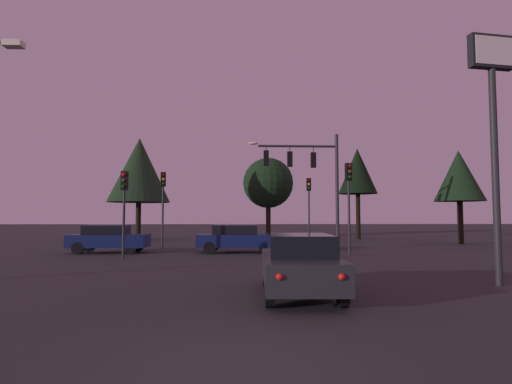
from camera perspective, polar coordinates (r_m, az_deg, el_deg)
ground_plane at (r=29.93m, az=-2.22°, el=-7.24°), size 168.00×168.00×0.00m
traffic_signal_mast_arm at (r=24.46m, az=7.50°, el=2.96°), size 5.36×0.40×6.88m
traffic_light_corner_left at (r=26.32m, az=-12.82°, el=-0.36°), size 0.36×0.38×4.77m
traffic_light_corner_right at (r=29.26m, az=7.37°, el=-0.79°), size 0.30×0.35×4.72m
traffic_light_median at (r=21.67m, az=12.79°, el=0.25°), size 0.36×0.38×4.74m
traffic_light_far_side at (r=20.38m, az=-17.89°, el=-0.58°), size 0.31×0.36×4.13m
car_nearside_lane at (r=10.45m, az=6.04°, el=-9.84°), size 1.92×4.37×1.52m
car_crossing_left at (r=22.72m, az=-2.59°, el=-6.42°), size 4.59×2.10×1.52m
car_crossing_right at (r=23.84m, az=-19.83°, el=-6.08°), size 4.20×1.84×1.52m
store_sign_illuminated at (r=14.13m, az=30.09°, el=10.84°), size 1.42×0.47×7.33m
tree_behind_sign at (r=42.25m, az=1.71°, el=1.24°), size 5.18×5.18×8.06m
tree_left_far at (r=36.24m, az=-15.95°, el=2.94°), size 5.22×5.22×8.70m
tree_center_horizon at (r=37.56m, az=13.95°, el=2.77°), size 3.41×3.41×8.07m
tree_right_cluster at (r=33.52m, az=26.41°, el=1.99°), size 3.53×3.53×6.86m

